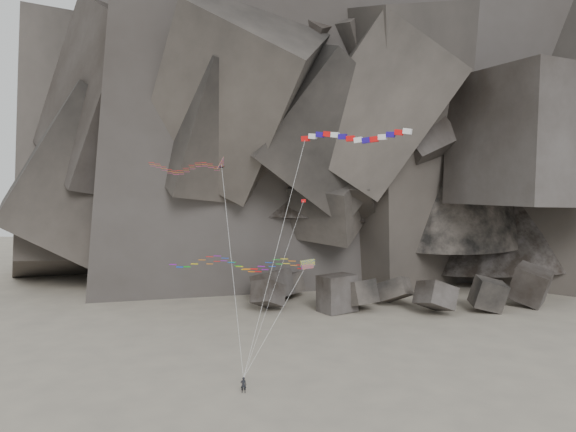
# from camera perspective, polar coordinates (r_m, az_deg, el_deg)

# --- Properties ---
(ground) EXTENTS (260.00, 260.00, 0.00)m
(ground) POSITION_cam_1_polar(r_m,az_deg,el_deg) (61.57, -3.87, -15.89)
(ground) COLOR gray
(ground) RESTS_ON ground
(headland) EXTENTS (110.00, 70.00, 84.00)m
(headland) POSITION_cam_1_polar(r_m,az_deg,el_deg) (129.23, 1.41, 13.32)
(headland) COLOR #514942
(headland) RESTS_ON ground
(boulder_field) EXTENTS (62.91, 16.81, 7.58)m
(boulder_field) POSITION_cam_1_polar(r_m,az_deg,el_deg) (92.18, 7.90, -7.83)
(boulder_field) COLOR #47423F
(boulder_field) RESTS_ON ground
(kite_flyer) EXTENTS (0.68, 0.50, 1.81)m
(kite_flyer) POSITION_cam_1_polar(r_m,az_deg,el_deg) (56.87, -4.55, -16.63)
(kite_flyer) COLOR black
(kite_flyer) RESTS_ON ground
(delta_kite) EXTENTS (12.21, 8.92, 21.80)m
(delta_kite) POSITION_cam_1_polar(r_m,az_deg,el_deg) (62.74, -10.75, 4.91)
(delta_kite) COLOR red
(delta_kite) RESTS_ON ground
(banner_kite) EXTENTS (15.94, 5.27, 24.02)m
(banner_kite) POSITION_cam_1_polar(r_m,az_deg,el_deg) (55.44, 6.70, 7.94)
(banner_kite) COLOR red
(banner_kite) RESTS_ON ground
(parafoil_kite) EXTENTS (15.61, 4.20, 11.35)m
(parafoil_kite) POSITION_cam_1_polar(r_m,az_deg,el_deg) (57.90, -5.55, -4.76)
(parafoil_kite) COLOR yellow
(parafoil_kite) RESTS_ON ground
(pennant_kite) EXTENTS (5.39, 9.26, 17.02)m
(pennant_kite) POSITION_cam_1_polar(r_m,az_deg,el_deg) (60.00, 0.26, -2.29)
(pennant_kite) COLOR red
(pennant_kite) RESTS_ON ground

